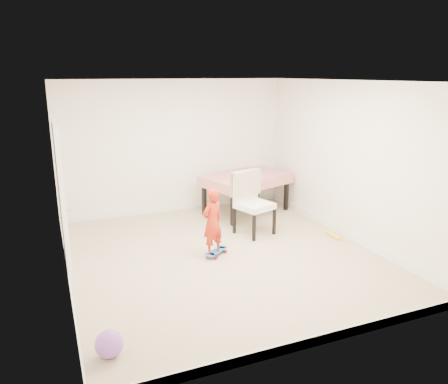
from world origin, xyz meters
name	(u,v)px	position (x,y,z in m)	size (l,w,h in m)	color
ground	(223,255)	(0.00, 0.00, 0.00)	(5.00, 5.00, 0.00)	tan
ceiling	(223,82)	(0.00, 0.00, 2.58)	(4.50, 5.00, 0.04)	silver
wall_back	(175,147)	(0.00, 2.48, 1.30)	(4.50, 0.04, 2.60)	white
wall_front	(322,226)	(0.00, -2.48, 1.30)	(4.50, 0.04, 2.60)	white
wall_left	(60,188)	(-2.23, 0.00, 1.30)	(0.04, 5.00, 2.60)	white
wall_right	(348,161)	(2.23, 0.00, 1.30)	(0.04, 5.00, 2.60)	white
door	(62,202)	(-2.22, 0.30, 1.02)	(0.10, 0.94, 2.11)	white
baseboard_back	(177,207)	(0.00, 2.49, 0.06)	(4.50, 0.02, 0.12)	white
baseboard_front	(315,341)	(0.00, -2.49, 0.06)	(4.50, 0.02, 0.12)	white
baseboard_left	(69,277)	(-2.24, 0.00, 0.06)	(0.02, 5.00, 0.12)	white
baseboard_right	(343,232)	(2.24, 0.00, 0.06)	(0.02, 5.00, 0.12)	white
dining_table	(246,194)	(1.24, 1.83, 0.39)	(1.64, 1.03, 0.77)	red
dining_chair	(255,204)	(0.86, 0.67, 0.54)	(0.59, 0.67, 1.09)	silver
skateboard	(217,253)	(-0.08, 0.05, 0.04)	(0.50, 0.18, 0.07)	blue
child	(212,224)	(-0.16, 0.03, 0.52)	(0.38, 0.25, 1.03)	red
balloon	(109,344)	(-1.97, -1.86, 0.14)	(0.28, 0.28, 0.28)	#9052C6
foam_toy	(333,235)	(2.04, 0.02, 0.03)	(0.06, 0.06, 0.40)	yellow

